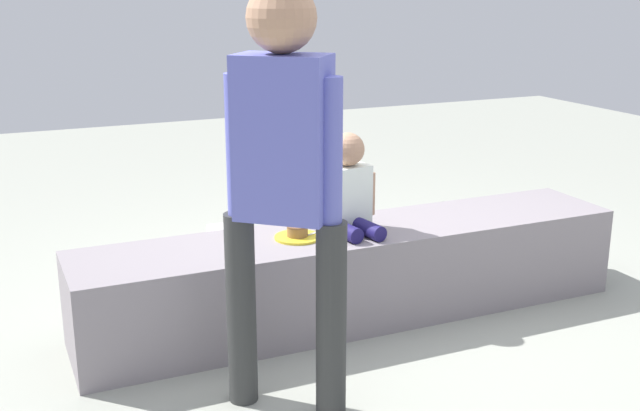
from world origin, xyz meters
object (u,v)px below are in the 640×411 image
at_px(cake_plate, 298,234).
at_px(party_cup_red, 173,252).
at_px(cake_box_white, 233,237).
at_px(handbag_black_leather, 442,234).
at_px(water_bottle_far_side, 395,237).
at_px(child_seated, 349,189).
at_px(adult_standing, 283,165).
at_px(water_bottle_near_gift, 144,270).
at_px(gift_bag, 298,238).

height_order(cake_plate, party_cup_red, cake_plate).
bearing_deg(cake_box_white, party_cup_red, -167.39).
height_order(cake_box_white, handbag_black_leather, handbag_black_leather).
relative_size(water_bottle_far_side, handbag_black_leather, 0.66).
xyz_separation_m(child_seated, adult_standing, (-0.60, -0.68, 0.32)).
relative_size(adult_standing, water_bottle_near_gift, 8.70).
relative_size(cake_plate, party_cup_red, 2.30).
xyz_separation_m(cake_plate, water_bottle_near_gift, (-0.58, 0.87, -0.40)).
bearing_deg(cake_box_white, water_bottle_far_side, -30.68).
xyz_separation_m(party_cup_red, handbag_black_leather, (1.57, -0.55, 0.07)).
bearing_deg(party_cup_red, child_seated, -63.30).
bearing_deg(adult_standing, party_cup_red, 90.16).
bearing_deg(water_bottle_near_gift, water_bottle_far_side, -3.67).
height_order(cake_plate, cake_box_white, cake_plate).
relative_size(cake_plate, water_bottle_far_side, 1.02).
bearing_deg(adult_standing, cake_plate, 64.09).
relative_size(water_bottle_near_gift, party_cup_red, 1.94).
height_order(water_bottle_far_side, handbag_black_leather, handbag_black_leather).
relative_size(cake_plate, gift_bag, 0.63).
xyz_separation_m(adult_standing, party_cup_red, (-0.01, 1.88, -0.94)).
height_order(adult_standing, cake_plate, adult_standing).
bearing_deg(cake_box_white, child_seated, -81.61).
bearing_deg(water_bottle_far_side, cake_box_white, 149.32).
bearing_deg(water_bottle_far_side, cake_plate, -141.46).
xyz_separation_m(gift_bag, party_cup_red, (-0.67, 0.38, -0.11)).
height_order(child_seated, cake_plate, child_seated).
bearing_deg(child_seated, water_bottle_near_gift, 134.46).
bearing_deg(gift_bag, party_cup_red, 150.35).
bearing_deg(cake_box_white, cake_plate, -93.63).
bearing_deg(water_bottle_near_gift, child_seated, -45.54).
relative_size(adult_standing, cake_box_white, 5.50).
relative_size(party_cup_red, handbag_black_leather, 0.29).
height_order(party_cup_red, handbag_black_leather, handbag_black_leather).
relative_size(child_seated, water_bottle_near_gift, 2.56).
bearing_deg(party_cup_red, adult_standing, -89.84).
bearing_deg(water_bottle_near_gift, gift_bag, -2.81).
relative_size(water_bottle_far_side, cake_box_white, 0.74).
bearing_deg(child_seated, cake_box_white, 98.39).
bearing_deg(party_cup_red, water_bottle_far_side, -18.48).
xyz_separation_m(child_seated, water_bottle_near_gift, (-0.85, 0.86, -0.59)).
bearing_deg(handbag_black_leather, child_seated, -146.07).
distance_m(child_seated, water_bottle_near_gift, 1.35).
distance_m(party_cup_red, handbag_black_leather, 1.66).
xyz_separation_m(child_seated, cake_box_white, (-0.19, 1.29, -0.62)).
xyz_separation_m(gift_bag, water_bottle_far_side, (0.63, -0.05, -0.06)).
bearing_deg(water_bottle_near_gift, cake_plate, -56.67).
bearing_deg(adult_standing, gift_bag, 66.09).
height_order(water_bottle_near_gift, handbag_black_leather, handbag_black_leather).
xyz_separation_m(child_seated, gift_bag, (0.07, 0.82, -0.51)).
distance_m(cake_plate, gift_bag, 0.95).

